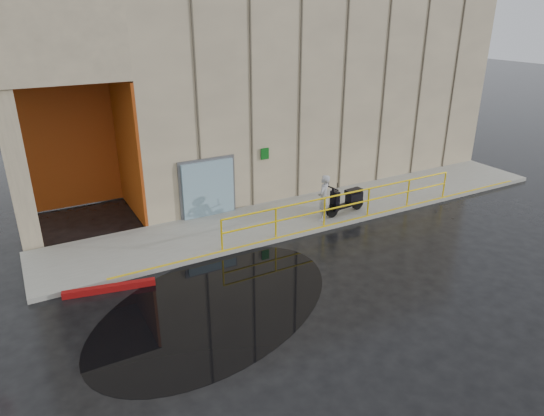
{
  "coord_description": "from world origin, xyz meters",
  "views": [
    {
      "loc": [
        -5.6,
        -9.27,
        7.06
      ],
      "look_at": [
        1.18,
        3.0,
        1.27
      ],
      "focal_mm": 32.0,
      "sensor_mm": 36.0,
      "label": 1
    }
  ],
  "objects": [
    {
      "name": "scooter",
      "position": [
        4.6,
        3.66,
        0.93
      ],
      "size": [
        1.78,
        0.75,
        1.36
      ],
      "rotation": [
        0.0,
        0.0,
        0.11
      ],
      "color": "black",
      "rests_on": "sidewalk"
    },
    {
      "name": "puddle",
      "position": [
        -1.76,
        0.65,
        0.0
      ],
      "size": [
        8.58,
        7.2,
        0.01
      ],
      "primitive_type": "cube",
      "rotation": [
        0.0,
        0.0,
        0.43
      ],
      "color": "black",
      "rests_on": "ground"
    },
    {
      "name": "building",
      "position": [
        5.1,
        10.98,
        4.21
      ],
      "size": [
        20.0,
        10.17,
        8.0
      ],
      "color": "gray",
      "rests_on": "ground"
    },
    {
      "name": "person",
      "position": [
        3.54,
        3.58,
        0.97
      ],
      "size": [
        0.72,
        0.67,
        1.64
      ],
      "primitive_type": "imported",
      "rotation": [
        0.0,
        0.0,
        3.76
      ],
      "color": "#9E9EA3",
      "rests_on": "sidewalk"
    },
    {
      "name": "guardrail",
      "position": [
        4.25,
        3.15,
        0.68
      ],
      "size": [
        9.56,
        0.06,
        1.03
      ],
      "color": "yellow",
      "rests_on": "sidewalk"
    },
    {
      "name": "ground",
      "position": [
        0.0,
        0.0,
        0.0
      ],
      "size": [
        120.0,
        120.0,
        0.0
      ],
      "primitive_type": "plane",
      "color": "black",
      "rests_on": "ground"
    },
    {
      "name": "sidewalk",
      "position": [
        4.0,
        4.5,
        0.07
      ],
      "size": [
        20.0,
        3.0,
        0.15
      ],
      "primitive_type": "cube",
      "color": "gray",
      "rests_on": "ground"
    },
    {
      "name": "red_curb",
      "position": [
        -4.01,
        2.65,
        0.09
      ],
      "size": [
        2.39,
        0.65,
        0.18
      ],
      "primitive_type": "cube",
      "rotation": [
        0.0,
        0.0,
        -0.2
      ],
      "color": "maroon",
      "rests_on": "ground"
    }
  ]
}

